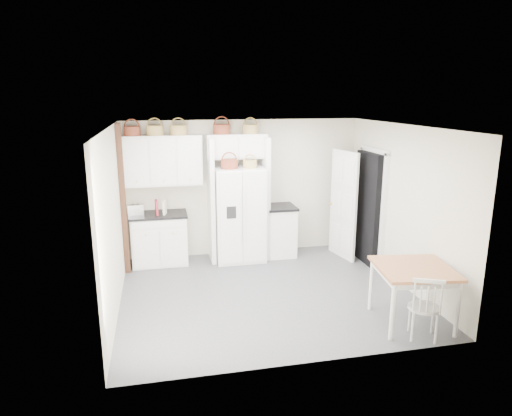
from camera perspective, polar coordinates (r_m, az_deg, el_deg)
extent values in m
plane|color=#43444D|center=(7.35, 1.37, -10.53)|extent=(4.50, 4.50, 0.00)
plane|color=white|center=(6.71, 1.50, 10.14)|extent=(4.50, 4.50, 0.00)
plane|color=beige|center=(8.82, -1.61, 2.54)|extent=(4.50, 0.00, 4.50)
plane|color=beige|center=(6.77, -17.44, -1.66)|extent=(0.00, 4.00, 4.00)
plane|color=beige|center=(7.74, 17.84, 0.24)|extent=(0.00, 4.00, 4.00)
cube|color=white|center=(8.53, -2.11, -0.77)|extent=(0.91, 0.73, 1.76)
cube|color=white|center=(8.60, -11.96, -3.88)|extent=(0.98, 0.62, 0.91)
cube|color=white|center=(8.88, 2.97, -2.93)|extent=(0.53, 0.64, 0.94)
cube|color=#95512A|center=(6.65, 18.91, -10.25)|extent=(1.10, 1.10, 0.81)
cube|color=white|center=(6.31, 20.27, -11.60)|extent=(0.52, 0.50, 0.83)
cube|color=black|center=(8.47, -12.12, -0.81)|extent=(1.03, 0.66, 0.04)
cube|color=black|center=(8.75, 3.01, 0.14)|extent=(0.58, 0.68, 0.04)
cube|color=silver|center=(8.43, -14.83, -0.23)|extent=(0.29, 0.19, 0.19)
cube|color=maroon|center=(8.36, -12.33, 0.07)|extent=(0.06, 0.18, 0.27)
cube|color=#EBE2C6|center=(8.36, -11.35, 0.05)|extent=(0.08, 0.17, 0.25)
cylinder|color=brown|center=(8.37, -15.23, 9.26)|extent=(0.29, 0.29, 0.16)
cylinder|color=#A38346|center=(8.35, -12.54, 9.45)|extent=(0.29, 0.29, 0.17)
cylinder|color=#A38346|center=(8.36, -9.67, 9.58)|extent=(0.30, 0.30, 0.17)
cylinder|color=brown|center=(8.43, -4.31, 9.79)|extent=(0.32, 0.32, 0.18)
cylinder|color=#A38346|center=(8.52, -0.72, 9.83)|extent=(0.29, 0.29, 0.17)
cylinder|color=brown|center=(8.21, -3.36, 5.49)|extent=(0.30, 0.30, 0.16)
cylinder|color=#A38346|center=(8.27, -0.77, 5.49)|extent=(0.25, 0.25, 0.13)
cube|color=white|center=(8.41, -11.57, 5.84)|extent=(1.40, 0.34, 0.90)
cube|color=white|center=(8.50, -2.44, 7.73)|extent=(1.12, 0.34, 0.45)
cube|color=white|center=(8.47, -5.62, 0.95)|extent=(0.08, 0.60, 2.30)
cube|color=white|center=(8.64, 1.11, 1.28)|extent=(0.08, 0.60, 2.30)
cube|color=#352314|center=(8.07, -16.28, 0.89)|extent=(0.09, 0.09, 2.60)
cube|color=black|center=(8.62, 13.92, -0.02)|extent=(0.18, 0.85, 2.05)
cube|color=white|center=(8.77, 10.86, 0.38)|extent=(0.21, 0.79, 2.05)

